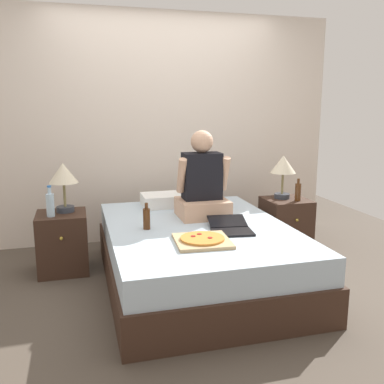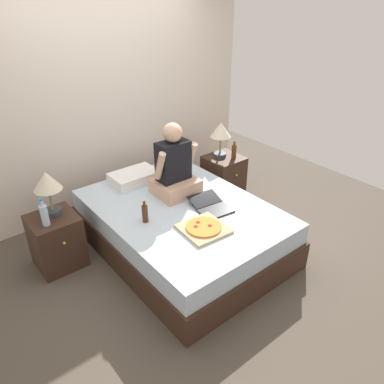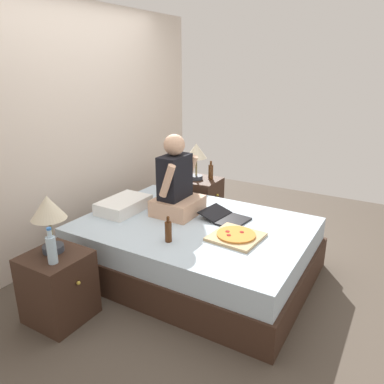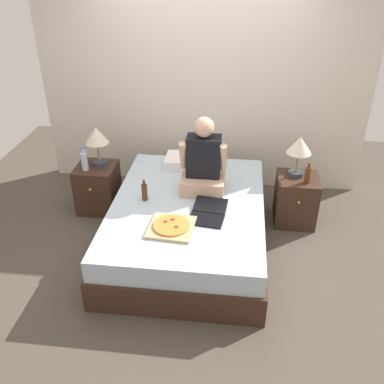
# 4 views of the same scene
# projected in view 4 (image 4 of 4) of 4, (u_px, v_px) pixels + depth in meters

# --- Properties ---
(ground_plane) EXTENTS (5.89, 5.89, 0.00)m
(ground_plane) POSITION_uv_depth(u_px,v_px,m) (188.00, 243.00, 4.48)
(ground_plane) COLOR #4C4238
(wall_back) EXTENTS (3.89, 0.12, 2.50)m
(wall_back) POSITION_uv_depth(u_px,v_px,m) (203.00, 86.00, 5.04)
(wall_back) COLOR beige
(wall_back) RESTS_ON ground
(bed) EXTENTS (1.53, 2.10, 0.51)m
(bed) POSITION_uv_depth(u_px,v_px,m) (188.00, 224.00, 4.35)
(bed) COLOR #382319
(bed) RESTS_ON ground
(nightstand_left) EXTENTS (0.44, 0.47, 0.55)m
(nightstand_left) POSITION_uv_depth(u_px,v_px,m) (98.00, 188.00, 4.94)
(nightstand_left) COLOR #382319
(nightstand_left) RESTS_ON ground
(lamp_on_left_nightstand) EXTENTS (0.26, 0.26, 0.45)m
(lamp_on_left_nightstand) POSITION_uv_depth(u_px,v_px,m) (97.00, 138.00, 4.67)
(lamp_on_left_nightstand) COLOR #333842
(lamp_on_left_nightstand) RESTS_ON nightstand_left
(water_bottle) EXTENTS (0.07, 0.07, 0.28)m
(water_bottle) POSITION_uv_depth(u_px,v_px,m) (84.00, 161.00, 4.67)
(water_bottle) COLOR silver
(water_bottle) RESTS_ON nightstand_left
(nightstand_right) EXTENTS (0.44, 0.47, 0.55)m
(nightstand_right) POSITION_uv_depth(u_px,v_px,m) (296.00, 200.00, 4.71)
(nightstand_right) COLOR #382319
(nightstand_right) RESTS_ON ground
(lamp_on_right_nightstand) EXTENTS (0.26, 0.26, 0.45)m
(lamp_on_right_nightstand) POSITION_uv_depth(u_px,v_px,m) (299.00, 148.00, 4.45)
(lamp_on_right_nightstand) COLOR #333842
(lamp_on_right_nightstand) RESTS_ON nightstand_right
(beer_bottle) EXTENTS (0.06, 0.06, 0.23)m
(beer_bottle) POSITION_uv_depth(u_px,v_px,m) (308.00, 175.00, 4.43)
(beer_bottle) COLOR #512D14
(beer_bottle) RESTS_ON nightstand_right
(pillow) EXTENTS (0.52, 0.34, 0.12)m
(pillow) POSITION_uv_depth(u_px,v_px,m) (189.00, 162.00, 4.85)
(pillow) COLOR white
(pillow) RESTS_ON bed
(person_seated) EXTENTS (0.47, 0.40, 0.78)m
(person_seated) POSITION_uv_depth(u_px,v_px,m) (203.00, 164.00, 4.30)
(person_seated) COLOR tan
(person_seated) RESTS_ON bed
(laptop) EXTENTS (0.37, 0.45, 0.07)m
(laptop) POSITION_uv_depth(u_px,v_px,m) (208.00, 215.00, 4.00)
(laptop) COLOR black
(laptop) RESTS_ON bed
(pizza_box) EXTENTS (0.43, 0.43, 0.05)m
(pizza_box) POSITION_uv_depth(u_px,v_px,m) (171.00, 227.00, 3.83)
(pizza_box) COLOR tan
(pizza_box) RESTS_ON bed
(beer_bottle_on_bed) EXTENTS (0.06, 0.06, 0.22)m
(beer_bottle_on_bed) POSITION_uv_depth(u_px,v_px,m) (144.00, 192.00, 4.21)
(beer_bottle_on_bed) COLOR #4C2811
(beer_bottle_on_bed) RESTS_ON bed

